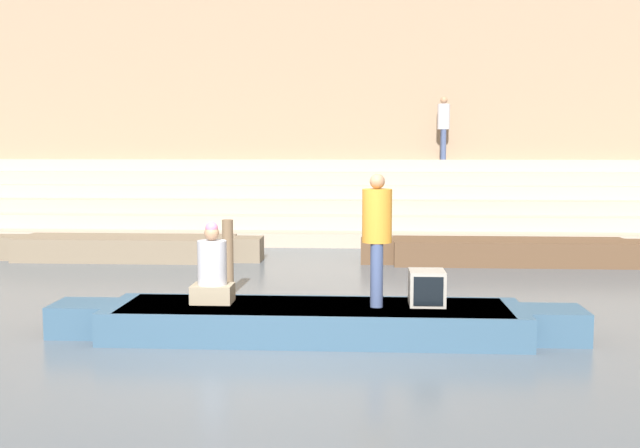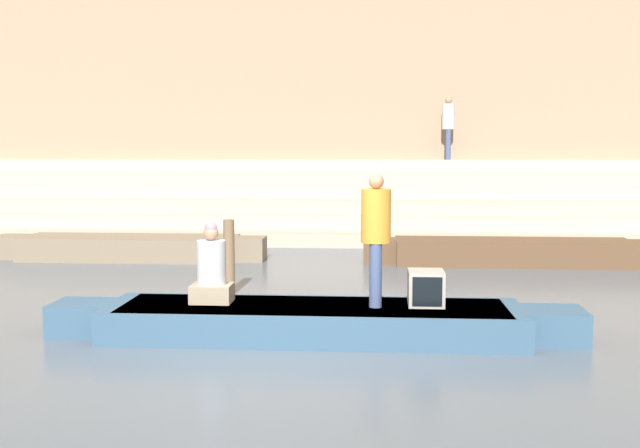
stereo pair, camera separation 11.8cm
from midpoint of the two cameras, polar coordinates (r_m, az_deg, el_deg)
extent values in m
plane|color=#4C5660|center=(8.63, -3.70, -10.10)|extent=(120.00, 120.00, 0.00)
cube|color=tan|center=(19.87, 0.76, -0.48)|extent=(36.00, 4.62, 0.33)
cube|color=#B2A28D|center=(20.22, 0.82, 0.59)|extent=(36.00, 3.85, 0.33)
cube|color=tan|center=(20.57, 0.88, 1.61)|extent=(36.00, 3.08, 0.33)
cube|color=#B2A28D|center=(20.93, 0.94, 2.61)|extent=(36.00, 2.31, 0.33)
cube|color=tan|center=(21.30, 1.00, 3.56)|extent=(36.00, 1.54, 0.33)
cube|color=#B2A28D|center=(21.68, 1.06, 4.49)|extent=(36.00, 0.77, 0.33)
cube|color=#937A60|center=(22.73, 1.20, 10.59)|extent=(34.20, 1.20, 8.46)
cube|color=brown|center=(22.13, 1.10, 0.52)|extent=(34.20, 0.12, 0.60)
cube|color=#33516B|center=(9.43, -0.16, -7.43)|extent=(5.20, 1.29, 0.40)
cube|color=#2D2D2D|center=(9.39, -0.16, -6.38)|extent=(4.78, 1.19, 0.05)
cube|color=#33516B|center=(9.68, 17.76, -7.37)|extent=(0.73, 0.71, 0.40)
cube|color=#33516B|center=(10.08, -17.31, -6.82)|extent=(0.73, 0.71, 0.40)
cylinder|color=olive|center=(10.22, -4.23, -5.82)|extent=(2.92, 0.04, 0.04)
cylinder|color=#3D4C75|center=(9.45, 4.61, -3.72)|extent=(0.15, 0.15, 0.79)
cylinder|color=#3D4C75|center=(9.25, 4.62, -3.93)|extent=(0.15, 0.15, 0.79)
cylinder|color=orange|center=(9.25, 4.66, 0.62)|extent=(0.37, 0.37, 0.66)
sphere|color=#9E7556|center=(9.23, 4.68, 3.25)|extent=(0.19, 0.19, 0.19)
cube|color=gray|center=(9.65, -7.89, -5.25)|extent=(0.52, 0.41, 0.23)
cylinder|color=#B2B2BC|center=(9.58, -7.92, -2.92)|extent=(0.37, 0.37, 0.56)
sphere|color=#9E7556|center=(9.53, -7.96, -0.69)|extent=(0.19, 0.19, 0.19)
sphere|color=pink|center=(9.53, -7.96, -0.30)|extent=(0.16, 0.16, 0.16)
cube|color=#9E998E|center=(9.47, 8.43, -4.84)|extent=(0.44, 0.48, 0.44)
cube|color=black|center=(9.24, 8.54, -5.12)|extent=(0.36, 0.02, 0.36)
cube|color=brown|center=(15.72, 14.73, -2.08)|extent=(4.76, 1.26, 0.49)
cube|color=#993328|center=(15.69, 14.75, -1.28)|extent=(4.37, 1.16, 0.05)
cube|color=brown|center=(15.45, 4.80, -2.05)|extent=(0.67, 0.69, 0.49)
cube|color=#756651|center=(16.33, -14.11, -1.77)|extent=(4.51, 1.26, 0.49)
cube|color=#993328|center=(16.30, -14.13, -1.00)|extent=(4.15, 1.16, 0.05)
cube|color=#756651|center=(15.72, -5.15, -1.91)|extent=(0.63, 0.69, 0.49)
cube|color=#756651|center=(17.30, -22.23, -1.61)|extent=(0.63, 0.69, 0.49)
cylinder|color=brown|center=(12.14, -6.66, -2.53)|extent=(0.18, 0.18, 1.21)
cylinder|color=#3D4C75|center=(21.85, 9.85, 5.99)|extent=(0.15, 0.15, 0.86)
cylinder|color=#3D4C75|center=(21.65, 9.90, 5.99)|extent=(0.15, 0.15, 0.86)
cylinder|color=#B2B2BC|center=(21.77, 9.91, 8.07)|extent=(0.35, 0.35, 0.72)
sphere|color=#9E7556|center=(21.79, 9.93, 9.28)|extent=(0.20, 0.20, 0.20)
camera|label=1|loc=(0.06, -89.67, 0.03)|focal=42.00mm
camera|label=2|loc=(0.06, 90.33, -0.03)|focal=42.00mm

